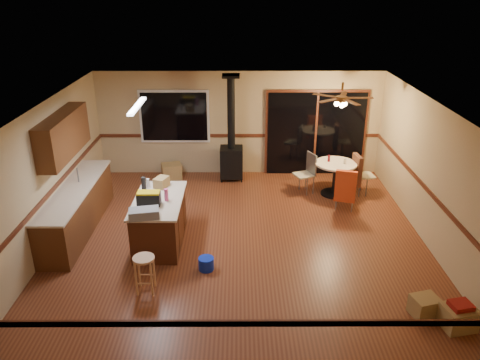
{
  "coord_description": "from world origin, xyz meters",
  "views": [
    {
      "loc": [
        -0.03,
        -7.72,
        4.59
      ],
      "look_at": [
        0.0,
        0.3,
        1.15
      ],
      "focal_mm": 35.0,
      "sensor_mm": 36.0,
      "label": 1
    }
  ],
  "objects_px": {
    "wood_stove": "(231,152)",
    "toolbox_black": "(149,199)",
    "box_corner_a": "(458,317)",
    "blue_bucket": "(206,264)",
    "dining_table": "(335,173)",
    "chair_near": "(346,186)",
    "box_under_window": "(172,171)",
    "chair_left": "(308,168)",
    "chair_right": "(358,170)",
    "toolbox_grey": "(144,213)",
    "bar_stool": "(145,274)",
    "kitchen_island": "(160,221)",
    "box_corner_b": "(425,306)"
  },
  "relations": [
    {
      "from": "wood_stove",
      "to": "toolbox_black",
      "type": "distance_m",
      "value": 3.59
    },
    {
      "from": "toolbox_black",
      "to": "box_corner_a",
      "type": "relative_size",
      "value": 0.91
    },
    {
      "from": "blue_bucket",
      "to": "dining_table",
      "type": "xyz_separation_m",
      "value": [
        2.77,
        3.06,
        0.42
      ]
    },
    {
      "from": "chair_near",
      "to": "box_under_window",
      "type": "xyz_separation_m",
      "value": [
        -3.93,
        1.84,
        -0.41
      ]
    },
    {
      "from": "chair_left",
      "to": "box_corner_a",
      "type": "distance_m",
      "value": 4.93
    },
    {
      "from": "dining_table",
      "to": "box_under_window",
      "type": "xyz_separation_m",
      "value": [
        -3.88,
        0.96,
        -0.34
      ]
    },
    {
      "from": "chair_left",
      "to": "box_under_window",
      "type": "height_order",
      "value": "chair_left"
    },
    {
      "from": "toolbox_black",
      "to": "chair_right",
      "type": "relative_size",
      "value": 0.58
    },
    {
      "from": "box_under_window",
      "to": "toolbox_black",
      "type": "bearing_deg",
      "value": -88.63
    },
    {
      "from": "toolbox_grey",
      "to": "dining_table",
      "type": "distance_m",
      "value": 4.77
    },
    {
      "from": "dining_table",
      "to": "box_under_window",
      "type": "height_order",
      "value": "dining_table"
    },
    {
      "from": "chair_near",
      "to": "wood_stove",
      "type": "bearing_deg",
      "value": 143.64
    },
    {
      "from": "blue_bucket",
      "to": "wood_stove",
      "type": "bearing_deg",
      "value": 84.46
    },
    {
      "from": "bar_stool",
      "to": "kitchen_island",
      "type": "bearing_deg",
      "value": 89.73
    },
    {
      "from": "chair_left",
      "to": "chair_near",
      "type": "height_order",
      "value": "same"
    },
    {
      "from": "kitchen_island",
      "to": "wood_stove",
      "type": "bearing_deg",
      "value": 66.91
    },
    {
      "from": "kitchen_island",
      "to": "box_corner_b",
      "type": "bearing_deg",
      "value": -26.69
    },
    {
      "from": "bar_stool",
      "to": "box_corner_a",
      "type": "relative_size",
      "value": 1.39
    },
    {
      "from": "chair_near",
      "to": "chair_right",
      "type": "height_order",
      "value": "same"
    },
    {
      "from": "kitchen_island",
      "to": "toolbox_grey",
      "type": "xyz_separation_m",
      "value": [
        -0.12,
        -0.72,
        0.52
      ]
    },
    {
      "from": "kitchen_island",
      "to": "chair_near",
      "type": "distance_m",
      "value": 3.94
    },
    {
      "from": "dining_table",
      "to": "chair_right",
      "type": "distance_m",
      "value": 0.52
    },
    {
      "from": "toolbox_grey",
      "to": "toolbox_black",
      "type": "bearing_deg",
      "value": 90.16
    },
    {
      "from": "wood_stove",
      "to": "chair_right",
      "type": "relative_size",
      "value": 3.6
    },
    {
      "from": "dining_table",
      "to": "chair_near",
      "type": "bearing_deg",
      "value": -86.85
    },
    {
      "from": "chair_near",
      "to": "toolbox_black",
      "type": "bearing_deg",
      "value": -158.73
    },
    {
      "from": "kitchen_island",
      "to": "box_corner_b",
      "type": "distance_m",
      "value": 4.74
    },
    {
      "from": "wood_stove",
      "to": "toolbox_grey",
      "type": "xyz_separation_m",
      "value": [
        -1.42,
        -3.77,
        0.25
      ]
    },
    {
      "from": "dining_table",
      "to": "bar_stool",
      "type": "bearing_deg",
      "value": -135.24
    },
    {
      "from": "wood_stove",
      "to": "chair_left",
      "type": "xyz_separation_m",
      "value": [
        1.78,
        -0.77,
        -0.14
      ]
    },
    {
      "from": "bar_stool",
      "to": "chair_right",
      "type": "xyz_separation_m",
      "value": [
        4.21,
        3.68,
        0.29
      ]
    },
    {
      "from": "kitchen_island",
      "to": "toolbox_grey",
      "type": "distance_m",
      "value": 0.9
    },
    {
      "from": "chair_near",
      "to": "box_corner_a",
      "type": "height_order",
      "value": "chair_near"
    },
    {
      "from": "blue_bucket",
      "to": "chair_right",
      "type": "relative_size",
      "value": 0.38
    },
    {
      "from": "bar_stool",
      "to": "chair_near",
      "type": "bearing_deg",
      "value": 36.67
    },
    {
      "from": "bar_stool",
      "to": "box_corner_a",
      "type": "distance_m",
      "value": 4.69
    },
    {
      "from": "chair_right",
      "to": "box_corner_b",
      "type": "relative_size",
      "value": 1.85
    },
    {
      "from": "kitchen_island",
      "to": "bar_stool",
      "type": "xyz_separation_m",
      "value": [
        -0.01,
        -1.52,
        -0.14
      ]
    },
    {
      "from": "toolbox_black",
      "to": "chair_left",
      "type": "distance_m",
      "value": 4.09
    },
    {
      "from": "box_corner_a",
      "to": "box_corner_b",
      "type": "xyz_separation_m",
      "value": [
        -0.38,
        0.27,
        -0.02
      ]
    },
    {
      "from": "chair_right",
      "to": "box_corner_b",
      "type": "bearing_deg",
      "value": -89.7
    },
    {
      "from": "wood_stove",
      "to": "chair_right",
      "type": "xyz_separation_m",
      "value": [
        2.9,
        -0.89,
        -0.13
      ]
    },
    {
      "from": "blue_bucket",
      "to": "box_corner_a",
      "type": "xyz_separation_m",
      "value": [
        3.68,
        -1.47,
        0.06
      ]
    },
    {
      "from": "wood_stove",
      "to": "chair_left",
      "type": "relative_size",
      "value": 4.75
    },
    {
      "from": "toolbox_black",
      "to": "chair_right",
      "type": "xyz_separation_m",
      "value": [
        4.32,
        2.4,
        -0.42
      ]
    },
    {
      "from": "toolbox_grey",
      "to": "chair_left",
      "type": "height_order",
      "value": "toolbox_grey"
    },
    {
      "from": "toolbox_grey",
      "to": "bar_stool",
      "type": "height_order",
      "value": "toolbox_grey"
    },
    {
      "from": "dining_table",
      "to": "box_under_window",
      "type": "bearing_deg",
      "value": 166.06
    },
    {
      "from": "wood_stove",
      "to": "toolbox_black",
      "type": "xyz_separation_m",
      "value": [
        -1.42,
        -3.29,
        0.28
      ]
    },
    {
      "from": "blue_bucket",
      "to": "toolbox_grey",
      "type": "bearing_deg",
      "value": 169.06
    }
  ]
}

